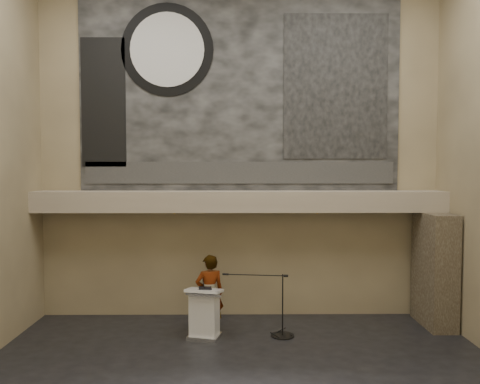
{
  "coord_description": "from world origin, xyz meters",
  "views": [
    {
      "loc": [
        -0.11,
        -7.84,
        3.78
      ],
      "look_at": [
        0.0,
        3.2,
        3.2
      ],
      "focal_mm": 35.0,
      "sensor_mm": 36.0,
      "label": 1
    }
  ],
  "objects": [
    {
      "name": "wall_back",
      "position": [
        0.0,
        4.0,
        4.25
      ],
      "size": [
        10.0,
        0.02,
        8.5
      ],
      "primitive_type": "cube",
      "color": "#78694C",
      "rests_on": "floor"
    },
    {
      "name": "wall_front",
      "position": [
        0.0,
        -4.0,
        4.25
      ],
      "size": [
        10.0,
        0.02,
        8.5
      ],
      "primitive_type": "cube",
      "color": "#78694C",
      "rests_on": "floor"
    },
    {
      "name": "soffit",
      "position": [
        0.0,
        3.6,
        2.95
      ],
      "size": [
        10.0,
        0.8,
        0.5
      ],
      "primitive_type": "cube",
      "color": "gray",
      "rests_on": "wall_back"
    },
    {
      "name": "sprinkler_left",
      "position": [
        -1.6,
        3.55,
        2.67
      ],
      "size": [
        0.04,
        0.04,
        0.06
      ],
      "primitive_type": "cylinder",
      "color": "#B2893D",
      "rests_on": "soffit"
    },
    {
      "name": "sprinkler_right",
      "position": [
        1.9,
        3.55,
        2.67
      ],
      "size": [
        0.04,
        0.04,
        0.06
      ],
      "primitive_type": "cylinder",
      "color": "#B2893D",
      "rests_on": "soffit"
    },
    {
      "name": "banner",
      "position": [
        0.0,
        3.97,
        5.7
      ],
      "size": [
        8.0,
        0.05,
        5.0
      ],
      "primitive_type": "cube",
      "color": "black",
      "rests_on": "wall_back"
    },
    {
      "name": "banner_text_strip",
      "position": [
        0.0,
        3.93,
        3.65
      ],
      "size": [
        7.76,
        0.02,
        0.55
      ],
      "primitive_type": "cube",
      "color": "#2B2B2B",
      "rests_on": "banner"
    },
    {
      "name": "banner_clock_rim",
      "position": [
        -1.8,
        3.93,
        6.7
      ],
      "size": [
        2.3,
        0.02,
        2.3
      ],
      "primitive_type": "cylinder",
      "rotation": [
        1.57,
        0.0,
        0.0
      ],
      "color": "black",
      "rests_on": "banner"
    },
    {
      "name": "banner_clock_face",
      "position": [
        -1.8,
        3.91,
        6.7
      ],
      "size": [
        1.84,
        0.02,
        1.84
      ],
      "primitive_type": "cylinder",
      "rotation": [
        1.57,
        0.0,
        0.0
      ],
      "color": "silver",
      "rests_on": "banner"
    },
    {
      "name": "banner_building_print",
      "position": [
        2.4,
        3.93,
        5.8
      ],
      "size": [
        2.6,
        0.02,
        3.6
      ],
      "primitive_type": "cube",
      "color": "black",
      "rests_on": "banner"
    },
    {
      "name": "banner_brick_print",
      "position": [
        -3.4,
        3.93,
        5.4
      ],
      "size": [
        1.1,
        0.02,
        3.2
      ],
      "primitive_type": "cube",
      "color": "black",
      "rests_on": "banner"
    },
    {
      "name": "stone_pier",
      "position": [
        4.65,
        3.15,
        1.35
      ],
      "size": [
        0.6,
        1.4,
        2.7
      ],
      "primitive_type": "cube",
      "color": "#3D3325",
      "rests_on": "floor"
    },
    {
      "name": "lectern",
      "position": [
        -0.8,
        2.35,
        0.55
      ],
      "size": [
        0.87,
        0.71,
        1.14
      ],
      "rotation": [
        0.0,
        0.0,
        -0.25
      ],
      "color": "silver",
      "rests_on": "floor"
    },
    {
      "name": "binder",
      "position": [
        -0.78,
        2.32,
        1.12
      ],
      "size": [
        0.3,
        0.25,
        0.04
      ],
      "primitive_type": "cube",
      "rotation": [
        0.0,
        0.0,
        0.1
      ],
      "color": "black",
      "rests_on": "lectern"
    },
    {
      "name": "papers",
      "position": [
        -0.87,
        2.28,
        1.1
      ],
      "size": [
        0.28,
        0.32,
        0.0
      ],
      "primitive_type": "cube",
      "rotation": [
        0.0,
        0.0,
        -0.44
      ],
      "color": "silver",
      "rests_on": "lectern"
    },
    {
      "name": "speaker_person",
      "position": [
        -0.7,
        2.69,
        0.9
      ],
      "size": [
        0.75,
        0.59,
        1.8
      ],
      "primitive_type": "imported",
      "rotation": [
        0.0,
        0.0,
        3.4
      ],
      "color": "white",
      "rests_on": "floor"
    },
    {
      "name": "mic_stand",
      "position": [
        0.89,
        2.45,
        0.22
      ],
      "size": [
        1.61,
        0.52,
        1.41
      ],
      "rotation": [
        0.0,
        0.0,
        -0.12
      ],
      "color": "black",
      "rests_on": "floor"
    }
  ]
}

